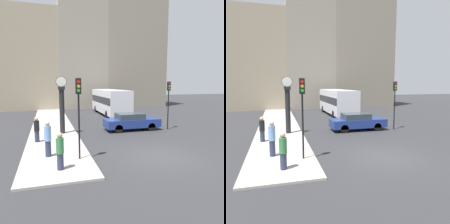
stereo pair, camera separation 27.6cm
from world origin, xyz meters
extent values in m
plane|color=#2D2D30|center=(0.00, 0.00, 0.00)|extent=(120.00, 120.00, 0.00)
cube|color=#A39E93|center=(-5.31, 11.75, 0.05)|extent=(3.46, 27.50, 0.10)
cube|color=gray|center=(-8.76, 25.47, 7.39)|extent=(10.01, 5.00, 14.78)
cube|color=gray|center=(-0.07, 25.47, 9.11)|extent=(7.38, 5.00, 18.23)
cube|color=gray|center=(8.70, 25.47, 8.81)|extent=(10.15, 5.00, 17.62)
cube|color=navy|center=(1.06, 6.77, 0.61)|extent=(4.56, 1.86, 0.67)
cube|color=#2D3842|center=(0.88, 6.77, 1.18)|extent=(2.19, 1.68, 0.46)
cylinder|color=black|center=(2.48, 7.59, 0.33)|extent=(0.66, 0.22, 0.66)
cylinder|color=black|center=(2.48, 5.94, 0.33)|extent=(0.66, 0.22, 0.66)
cylinder|color=black|center=(-0.35, 7.59, 0.33)|extent=(0.66, 0.22, 0.66)
cylinder|color=black|center=(-0.35, 5.94, 0.33)|extent=(0.66, 0.22, 0.66)
cube|color=silver|center=(1.85, 16.11, 1.74)|extent=(2.57, 9.37, 2.75)
cube|color=#1E232D|center=(1.85, 16.11, 1.93)|extent=(2.60, 9.18, 0.81)
cylinder|color=black|center=(3.00, 19.01, 0.45)|extent=(0.28, 0.90, 0.90)
cylinder|color=black|center=(0.71, 19.01, 0.45)|extent=(0.28, 0.90, 0.90)
cylinder|color=black|center=(3.00, 13.21, 0.45)|extent=(0.28, 0.90, 0.90)
cylinder|color=black|center=(0.71, 13.21, 0.45)|extent=(0.28, 0.90, 0.90)
cylinder|color=black|center=(-4.21, 0.57, 1.73)|extent=(0.09, 0.09, 3.25)
cube|color=black|center=(-4.21, 0.57, 3.73)|extent=(0.26, 0.20, 0.76)
cylinder|color=red|center=(-4.21, 0.45, 3.94)|extent=(0.15, 0.04, 0.15)
cylinder|color=orange|center=(-4.21, 0.45, 3.73)|extent=(0.15, 0.04, 0.15)
cylinder|color=green|center=(-4.21, 0.45, 3.52)|extent=(0.15, 0.04, 0.15)
cylinder|color=black|center=(4.09, 6.12, 1.64)|extent=(0.09, 0.09, 3.28)
cube|color=black|center=(4.09, 6.12, 3.66)|extent=(0.26, 0.20, 0.76)
cylinder|color=red|center=(4.09, 6.00, 3.87)|extent=(0.15, 0.04, 0.15)
cylinder|color=orange|center=(4.09, 6.00, 3.66)|extent=(0.15, 0.04, 0.15)
cylinder|color=green|center=(4.09, 6.00, 3.45)|extent=(0.15, 0.04, 0.15)
cylinder|color=black|center=(-4.63, 6.68, 1.76)|extent=(0.38, 0.38, 3.32)
cube|color=black|center=(-4.63, 6.68, 3.53)|extent=(0.49, 0.49, 0.23)
cylinder|color=black|center=(-4.63, 6.68, 4.01)|extent=(0.79, 0.04, 0.79)
cylinder|color=white|center=(-4.63, 6.68, 4.01)|extent=(0.73, 0.06, 0.73)
cylinder|color=#2D334C|center=(-6.40, 4.56, 0.46)|extent=(0.29, 0.29, 0.72)
cylinder|color=black|center=(-6.40, 4.56, 1.15)|extent=(0.34, 0.34, 0.67)
sphere|color=tan|center=(-6.40, 4.56, 1.61)|extent=(0.25, 0.25, 0.25)
cylinder|color=#2D334C|center=(-5.72, 1.37, 0.52)|extent=(0.30, 0.30, 0.83)
cylinder|color=#729ED8|center=(-5.72, 1.37, 1.32)|extent=(0.35, 0.35, 0.77)
sphere|color=tan|center=(-5.72, 1.37, 1.83)|extent=(0.24, 0.24, 0.24)
cylinder|color=#2D334C|center=(-5.22, -0.61, 0.47)|extent=(0.29, 0.29, 0.73)
cylinder|color=#387A47|center=(-5.22, -0.61, 1.18)|extent=(0.34, 0.34, 0.69)
sphere|color=tan|center=(-5.22, -0.61, 1.65)|extent=(0.25, 0.25, 0.25)
camera|label=1|loc=(-5.68, -10.06, 3.84)|focal=35.00mm
camera|label=2|loc=(-5.42, -10.14, 3.84)|focal=35.00mm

